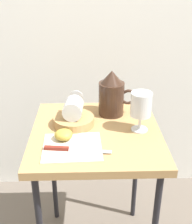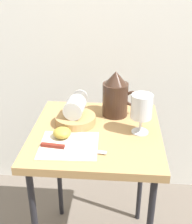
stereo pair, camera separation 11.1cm
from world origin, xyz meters
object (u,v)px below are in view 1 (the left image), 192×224
table (96,145)px  wine_glass_tipped_near (73,108)px  pitcher (112,97)px  knife (68,149)px  apple_half_left (64,135)px  basket_tray (74,121)px  wine_glass_upright (141,106)px

table → wine_glass_tipped_near: (-0.09, 0.05, 0.14)m
pitcher → wine_glass_tipped_near: pitcher is taller
pitcher → knife: (-0.17, -0.28, -0.07)m
table → pitcher: size_ratio=3.43×
apple_half_left → knife: size_ratio=0.29×
pitcher → apple_half_left: size_ratio=2.90×
basket_tray → wine_glass_upright: bearing=-11.5°
table → wine_glass_upright: (0.17, -0.00, 0.17)m
basket_tray → wine_glass_tipped_near: size_ratio=1.02×
wine_glass_upright → apple_half_left: (-0.29, -0.06, -0.08)m
table → basket_tray: (-0.09, 0.05, 0.09)m
table → apple_half_left: size_ratio=9.95×
apple_half_left → wine_glass_tipped_near: bearing=74.8°
knife → pitcher: bearing=58.6°
basket_tray → pitcher: pitcher is taller
pitcher → apple_half_left: 0.29m
basket_tray → knife: 0.19m
table → wine_glass_upright: wine_glass_upright is taller
apple_half_left → pitcher: bearing=47.6°
table → knife: knife is taller
pitcher → wine_glass_upright: size_ratio=1.24×
pitcher → knife: 0.34m
basket_tray → knife: basket_tray is taller
apple_half_left → table: bearing=28.4°
table → basket_tray: basket_tray is taller
table → pitcher: 0.22m
pitcher → apple_half_left: bearing=-132.4°
table → apple_half_left: 0.16m
basket_tray → wine_glass_upright: size_ratio=1.04×
basket_tray → knife: (-0.01, -0.19, -0.01)m
wine_glass_upright → apple_half_left: bearing=-167.4°
wine_glass_upright → pitcher: bearing=124.3°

